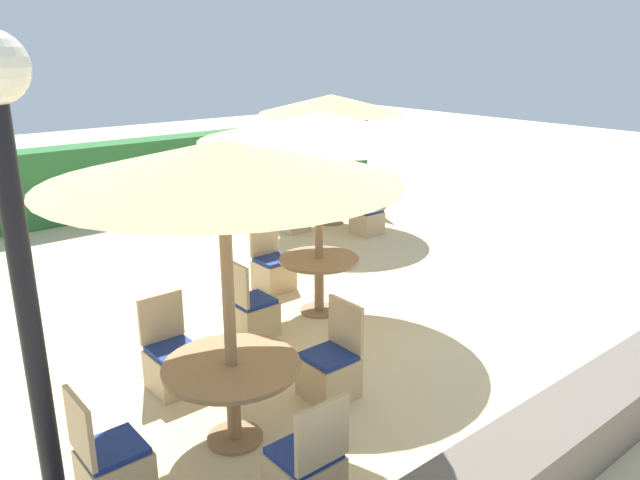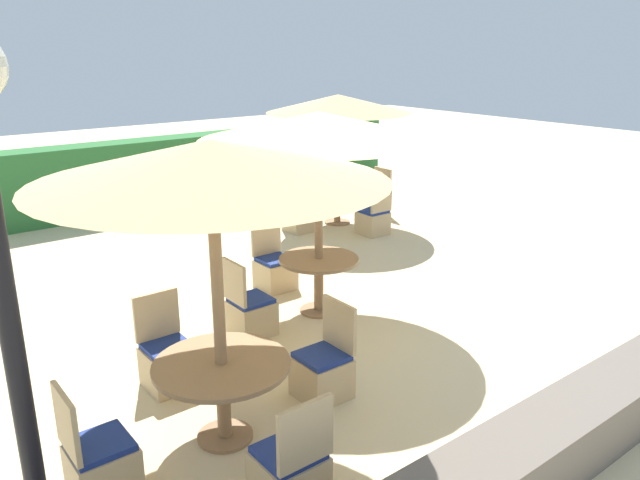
% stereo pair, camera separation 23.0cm
% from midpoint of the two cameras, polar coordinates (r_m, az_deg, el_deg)
% --- Properties ---
extents(ground_plane, '(40.00, 40.00, 0.00)m').
position_cam_midpoint_polar(ground_plane, '(7.68, 2.02, -7.46)').
color(ground_plane, beige).
extents(hedge_row, '(13.00, 0.70, 1.40)m').
position_cam_midpoint_polar(hedge_row, '(13.13, -18.27, 5.47)').
color(hedge_row, '#2D6B33').
rests_on(hedge_row, ground_plane).
extents(stone_border, '(10.00, 0.56, 0.50)m').
position_cam_midpoint_polar(stone_border, '(5.92, 22.90, -14.37)').
color(stone_border, '#6B6056').
rests_on(stone_border, ground_plane).
extents(lamp_post, '(0.36, 0.36, 3.32)m').
position_cam_midpoint_polar(lamp_post, '(3.55, -27.78, 0.87)').
color(lamp_post, black).
rests_on(lamp_post, ground_plane).
extents(parasol_back_right, '(2.60, 2.60, 2.38)m').
position_cam_midpoint_polar(parasol_back_right, '(11.40, 0.46, 12.32)').
color(parasol_back_right, '#93704C').
rests_on(parasol_back_right, ground_plane).
extents(round_table_back_right, '(0.90, 0.90, 0.75)m').
position_cam_midpoint_polar(round_table_back_right, '(11.67, 0.44, 4.20)').
color(round_table_back_right, '#93704C').
rests_on(round_table_back_right, ground_plane).
extents(patio_chair_back_right_south, '(0.46, 0.46, 0.93)m').
position_cam_midpoint_polar(patio_chair_back_right_south, '(11.08, 3.79, 1.88)').
color(patio_chair_back_right_south, tan).
rests_on(patio_chair_back_right_south, ground_plane).
extents(patio_chair_back_right_west, '(0.46, 0.46, 0.93)m').
position_cam_midpoint_polar(patio_chair_back_right_west, '(11.21, -3.11, 2.08)').
color(patio_chair_back_right_west, tan).
rests_on(patio_chair_back_right_west, ground_plane).
extents(patio_chair_back_right_east, '(0.46, 0.46, 0.93)m').
position_cam_midpoint_polar(patio_chair_back_right_east, '(12.30, 3.85, 3.46)').
color(patio_chair_back_right_east, tan).
rests_on(patio_chair_back_right_east, ground_plane).
extents(parasol_center, '(2.82, 2.82, 2.50)m').
position_cam_midpoint_polar(parasol_center, '(7.33, -1.00, 10.33)').
color(parasol_center, '#93704C').
rests_on(parasol_center, ground_plane).
extents(round_table_center, '(0.99, 0.99, 0.72)m').
position_cam_midpoint_polar(round_table_center, '(7.75, -0.93, -2.82)').
color(round_table_center, '#93704C').
rests_on(round_table_center, ground_plane).
extents(patio_chair_center_north, '(0.46, 0.46, 0.93)m').
position_cam_midpoint_polar(patio_chair_center_north, '(8.61, -5.08, -2.82)').
color(patio_chair_center_north, tan).
rests_on(patio_chair_center_north, ground_plane).
extents(patio_chair_center_west, '(0.46, 0.46, 0.93)m').
position_cam_midpoint_polar(patio_chair_center_west, '(7.30, -7.14, -6.73)').
color(patio_chair_center_west, tan).
rests_on(patio_chair_center_west, ground_plane).
extents(parasol_front_left, '(2.73, 2.73, 2.57)m').
position_cam_midpoint_polar(parasol_front_left, '(4.74, -10.35, 6.94)').
color(parasol_front_left, '#93704C').
rests_on(parasol_front_left, ground_plane).
extents(round_table_front_left, '(1.15, 1.15, 0.72)m').
position_cam_midpoint_polar(round_table_front_left, '(5.37, -9.27, -12.43)').
color(round_table_front_left, '#93704C').
rests_on(round_table_front_left, ground_plane).
extents(patio_chair_front_left_north, '(0.46, 0.46, 0.93)m').
position_cam_midpoint_polar(patio_chair_front_left_north, '(6.39, -14.29, -10.90)').
color(patio_chair_front_left_north, tan).
rests_on(patio_chair_front_left_north, ground_plane).
extents(patio_chair_front_left_west, '(0.46, 0.46, 0.93)m').
position_cam_midpoint_polar(patio_chair_front_left_west, '(5.15, -19.73, -19.07)').
color(patio_chair_front_left_west, tan).
rests_on(patio_chair_front_left_west, ground_plane).
extents(patio_chair_front_left_south, '(0.46, 0.46, 0.93)m').
position_cam_midpoint_polar(patio_chair_front_left_south, '(4.84, -2.79, -20.51)').
color(patio_chair_front_left_south, tan).
rests_on(patio_chair_front_left_south, ground_plane).
extents(patio_chair_front_left_east, '(0.46, 0.46, 0.93)m').
position_cam_midpoint_polar(patio_chair_front_left_east, '(6.07, -0.17, -11.88)').
color(patio_chair_front_left_east, tan).
rests_on(patio_chair_front_left_east, ground_plane).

